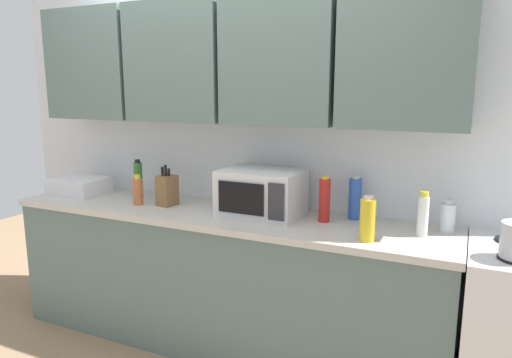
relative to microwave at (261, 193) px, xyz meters
The scene contains 12 objects.
wall_back_with_cabinets 0.63m from the microwave, 145.26° to the left, with size 3.73×0.38×2.60m.
counter_run 0.65m from the microwave, behind, with size 2.86×0.63×0.90m.
microwave is the anchor object (origin of this frame).
dish_rack 1.45m from the microwave, behind, with size 0.38×0.30×0.12m, color silver.
knife_block 0.66m from the microwave, behind, with size 0.12×0.13×0.27m.
bottle_yellow_mustard 0.73m from the microwave, 17.84° to the right, with size 0.08×0.08×0.24m.
bottle_red_sauce 0.39m from the microwave, ahead, with size 0.07×0.07×0.27m.
bottle_white_jar 0.94m from the microwave, ahead, with size 0.06×0.06×0.24m.
bottle_blue_cleaner 0.56m from the microwave, 15.76° to the left, with size 0.08×0.08×0.26m.
bottle_clear_tall 1.06m from the microwave, ahead, with size 0.08×0.08×0.18m.
bottle_spice_jar 0.86m from the microwave, behind, with size 0.07×0.07×0.20m.
bottle_green_oil 0.96m from the microwave, behind, with size 0.06×0.06×0.28m.
Camera 1 is at (1.41, -2.78, 1.67)m, focal length 32.75 mm.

